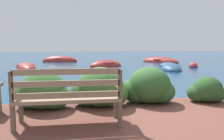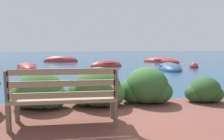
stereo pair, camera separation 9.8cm
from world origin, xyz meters
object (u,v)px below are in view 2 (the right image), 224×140
(rowboat_nearest, at_px, (169,69))
(park_bench, at_px, (64,95))
(rowboat_outer, at_px, (161,61))
(rowboat_distant, at_px, (61,61))
(rowboat_mid, at_px, (27,67))
(mooring_buoy, at_px, (194,66))
(rowboat_far, at_px, (106,66))

(rowboat_nearest, bearing_deg, park_bench, -23.22)
(rowboat_outer, bearing_deg, rowboat_nearest, 125.06)
(rowboat_distant, bearing_deg, rowboat_mid, -100.15)
(park_bench, height_order, mooring_buoy, park_bench)
(park_bench, xyz_separation_m, rowboat_distant, (-1.65, 15.46, -0.63))
(park_bench, relative_size, rowboat_nearest, 0.61)
(park_bench, distance_m, rowboat_far, 11.14)
(park_bench, distance_m, rowboat_nearest, 10.28)
(rowboat_nearest, bearing_deg, rowboat_distant, -126.00)
(park_bench, bearing_deg, rowboat_outer, 64.52)
(rowboat_nearest, height_order, rowboat_mid, rowboat_nearest)
(rowboat_nearest, bearing_deg, rowboat_far, -114.02)
(rowboat_distant, bearing_deg, park_bench, -76.14)
(rowboat_mid, distance_m, rowboat_outer, 10.37)
(mooring_buoy, bearing_deg, rowboat_far, 164.82)
(rowboat_far, xyz_separation_m, mooring_buoy, (5.42, -1.47, 0.02))
(rowboat_far, bearing_deg, mooring_buoy, -34.92)
(rowboat_mid, distance_m, rowboat_distant, 5.11)
(park_bench, height_order, rowboat_far, park_bench)
(rowboat_outer, bearing_deg, rowboat_far, 80.63)
(rowboat_nearest, distance_m, rowboat_outer, 5.27)
(rowboat_mid, bearing_deg, rowboat_far, -106.77)
(rowboat_nearest, distance_m, rowboat_far, 4.14)
(rowboat_mid, relative_size, rowboat_far, 1.15)
(rowboat_distant, bearing_deg, rowboat_nearest, -36.08)
(rowboat_nearest, distance_m, mooring_buoy, 2.03)
(park_bench, bearing_deg, rowboat_nearest, 58.90)
(rowboat_mid, xyz_separation_m, rowboat_distant, (1.57, 4.86, 0.02))
(rowboat_far, height_order, rowboat_outer, rowboat_far)
(rowboat_outer, height_order, rowboat_distant, rowboat_distant)
(rowboat_distant, distance_m, mooring_buoy, 10.66)
(mooring_buoy, bearing_deg, rowboat_nearest, -159.28)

